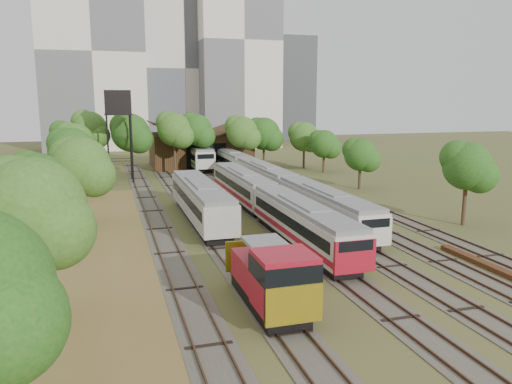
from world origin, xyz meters
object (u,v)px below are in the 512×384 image
object	(u,v)px
railcar_red_set	(267,202)
water_tower	(118,105)
shunter_locomotive	(273,280)
railcar_green_set	(265,178)

from	to	relation	value
railcar_red_set	water_tower	distance (m)	30.87
water_tower	shunter_locomotive	bearing A→B (deg)	-82.25
railcar_red_set	railcar_green_set	world-z (taller)	railcar_red_set
railcar_red_set	water_tower	xyz separation A→B (m)	(-12.33, 26.96, 8.59)
shunter_locomotive	railcar_red_set	bearing A→B (deg)	72.92
railcar_red_set	shunter_locomotive	xyz separation A→B (m)	(-6.00, -19.53, 0.03)
railcar_red_set	shunter_locomotive	world-z (taller)	shunter_locomotive
railcar_red_set	railcar_green_set	xyz separation A→B (m)	(4.00, 13.41, -0.02)
railcar_red_set	shunter_locomotive	distance (m)	20.43
railcar_green_set	railcar_red_set	bearing A→B (deg)	-106.61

